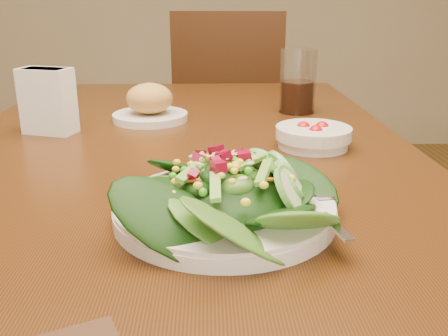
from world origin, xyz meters
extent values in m
cube|color=#47210B|center=(0.00, 0.00, 0.73)|extent=(0.90, 1.40, 0.04)
cylinder|color=black|center=(-0.39, 0.64, 0.35)|extent=(0.07, 0.07, 0.71)
cylinder|color=black|center=(0.39, 0.64, 0.35)|extent=(0.07, 0.07, 0.71)
cube|color=black|center=(0.15, 1.19, 0.46)|extent=(0.48, 0.48, 0.04)
cylinder|color=black|center=(0.36, 1.37, 0.22)|extent=(0.04, 0.04, 0.44)
cylinder|color=black|center=(-0.03, 1.40, 0.22)|extent=(0.04, 0.04, 0.44)
cylinder|color=black|center=(0.33, 0.99, 0.22)|extent=(0.04, 0.04, 0.44)
cylinder|color=black|center=(-0.05, 1.02, 0.22)|extent=(0.04, 0.04, 0.44)
cube|color=black|center=(0.13, 0.98, 0.72)|extent=(0.43, 0.06, 0.49)
cylinder|color=silver|center=(0.08, -0.33, 0.76)|extent=(0.28, 0.28, 0.02)
ellipsoid|color=black|center=(0.08, -0.33, 0.79)|extent=(0.19, 0.19, 0.04)
cube|color=silver|center=(0.20, -0.36, 0.77)|extent=(0.05, 0.18, 0.01)
cylinder|color=silver|center=(-0.08, 0.20, 0.76)|extent=(0.17, 0.17, 0.02)
ellipsoid|color=tan|center=(-0.08, 0.20, 0.80)|extent=(0.11, 0.11, 0.07)
cylinder|color=silver|center=(0.25, -0.02, 0.77)|extent=(0.14, 0.14, 0.04)
sphere|color=red|center=(0.27, -0.01, 0.78)|extent=(0.03, 0.03, 0.03)
sphere|color=red|center=(0.24, -0.01, 0.78)|extent=(0.03, 0.03, 0.03)
sphere|color=red|center=(0.25, -0.04, 0.78)|extent=(0.03, 0.03, 0.03)
cylinder|color=silver|center=(0.27, 0.28, 0.83)|extent=(0.09, 0.09, 0.15)
cylinder|color=black|center=(0.27, 0.28, 0.79)|extent=(0.08, 0.08, 0.08)
cube|color=white|center=(-0.27, 0.10, 0.82)|extent=(0.12, 0.09, 0.13)
cube|color=white|center=(-0.27, 0.10, 0.83)|extent=(0.10, 0.07, 0.11)
camera|label=1|loc=(0.06, -0.92, 1.02)|focal=40.00mm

